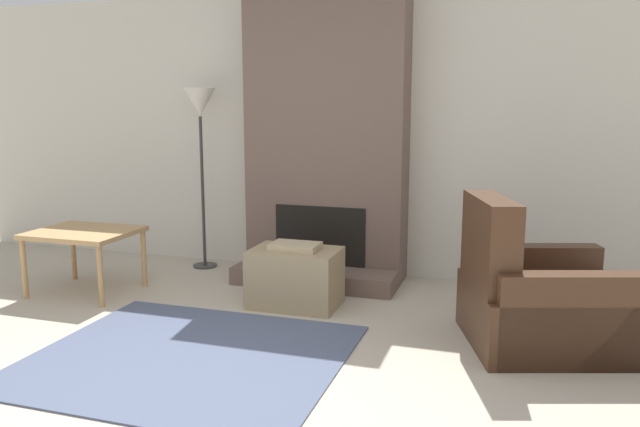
# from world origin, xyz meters

# --- Properties ---
(ground_plane) EXTENTS (24.00, 24.00, 0.00)m
(ground_plane) POSITION_xyz_m (0.00, 0.00, 0.00)
(ground_plane) COLOR #B2A893
(wall_back) EXTENTS (8.03, 0.06, 2.60)m
(wall_back) POSITION_xyz_m (0.00, 2.98, 1.30)
(wall_back) COLOR beige
(wall_back) RESTS_ON ground_plane
(fireplace) EXTENTS (1.44, 0.77, 2.60)m
(fireplace) POSITION_xyz_m (0.00, 2.73, 1.23)
(fireplace) COLOR brown
(fireplace) RESTS_ON ground_plane
(ottoman) EXTENTS (0.69, 0.47, 0.51)m
(ottoman) POSITION_xyz_m (0.03, 1.83, 0.24)
(ottoman) COLOR #998460
(ottoman) RESTS_ON ground_plane
(armchair) EXTENTS (1.26, 1.17, 0.99)m
(armchair) POSITION_xyz_m (1.82, 1.55, 0.29)
(armchair) COLOR #422819
(armchair) RESTS_ON ground_plane
(side_table) EXTENTS (0.82, 0.68, 0.54)m
(side_table) POSITION_xyz_m (-1.78, 1.63, 0.48)
(side_table) COLOR tan
(side_table) RESTS_ON ground_plane
(floor_lamp_left) EXTENTS (0.30, 0.30, 1.72)m
(floor_lamp_left) POSITION_xyz_m (-1.23, 2.68, 1.49)
(floor_lamp_left) COLOR #333333
(floor_lamp_left) RESTS_ON ground_plane
(area_rug) EXTENTS (1.93, 1.70, 0.01)m
(area_rug) POSITION_xyz_m (-0.27, 0.66, 0.01)
(area_rug) COLOR #4C5670
(area_rug) RESTS_ON ground_plane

